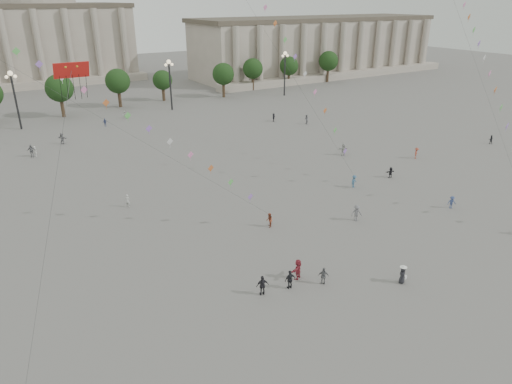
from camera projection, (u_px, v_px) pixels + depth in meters
ground at (329, 293)px, 37.78m from camera, size 360.00×360.00×0.00m
hall_east at (319, 46)px, 144.27m from camera, size 84.00×26.22×17.20m
hall_central at (42, 29)px, 132.98m from camera, size 48.30×34.30×35.50m
tree_row at (89, 86)px, 96.50m from camera, size 137.12×5.12×8.00m
lamp_post_mid_west at (13, 89)px, 82.18m from camera, size 2.00×0.90×10.65m
lamp_post_mid_east at (170, 76)px, 96.81m from camera, size 2.00×0.90×10.65m
lamp_post_far_east at (285, 65)px, 111.43m from camera, size 2.00×0.90×10.65m
person_crowd_0 at (105, 122)px, 86.55m from camera, size 0.97×0.57×1.55m
person_crowd_3 at (391, 172)px, 61.81m from camera, size 1.44×0.71×1.49m
person_crowd_4 at (125, 115)px, 92.26m from camera, size 1.26×1.41×1.55m
person_crowd_6 at (357, 213)px, 49.75m from camera, size 1.37×1.11×1.85m
person_crowd_7 at (343, 149)px, 70.57m from camera, size 1.83×0.85×1.90m
person_crowd_8 at (416, 153)px, 69.19m from camera, size 1.26×1.13×1.69m
person_crowd_9 at (274, 117)px, 90.11m from camera, size 1.31×1.42×1.58m
person_crowd_10 at (35, 151)px, 70.16m from camera, size 0.58×0.69×1.62m
person_crowd_12 at (62, 138)px, 76.06m from camera, size 1.58×1.65×1.87m
person_crowd_13 at (128, 201)px, 53.07m from camera, size 0.69×0.66×1.59m
person_crowd_14 at (452, 202)px, 52.78m from camera, size 1.11×0.96×1.50m
person_crowd_15 at (491, 140)px, 76.20m from camera, size 0.91×0.89×1.47m
person_crowd_16 at (31, 151)px, 69.78m from camera, size 1.21×0.70×1.95m
person_crowd_19 at (306, 119)px, 88.00m from camera, size 0.97×1.09×1.85m
tourist_1 at (263, 285)px, 37.27m from camera, size 1.12×0.69×1.78m
tourist_2 at (298, 269)px, 39.45m from camera, size 1.78×1.29×1.86m
tourist_3 at (324, 276)px, 38.72m from camera, size 0.95×0.90×1.58m
tourist_4 at (290, 280)px, 38.12m from camera, size 1.02×0.48×1.70m
kite_flyer_0 at (269, 220)px, 48.41m from camera, size 0.90×0.97×1.60m
kite_flyer_1 at (354, 181)px, 58.59m from camera, size 1.20×0.90×1.66m
hat_person at (403, 274)px, 38.85m from camera, size 0.91×0.81×1.69m
dragon_kite at (72, 84)px, 29.34m from camera, size 4.62×4.82×20.26m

